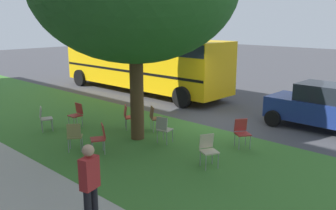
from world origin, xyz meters
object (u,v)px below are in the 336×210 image
chair_6 (100,136)px  pedestrian_0 (90,184)px  school_bus (141,60)px  chair_1 (128,115)px  parked_car (323,106)px  chair_4 (75,135)px  chair_7 (44,117)px  chair_0 (77,113)px  chair_3 (164,128)px  chair_5 (208,148)px  chair_8 (242,131)px  chair_2 (155,117)px

chair_6 → pedestrian_0: size_ratio=0.52×
school_bus → chair_6: bearing=129.7°
chair_1 → parked_car: (-5.04, -4.73, 0.32)m
chair_4 → chair_7: same height
chair_6 → parked_car: 7.86m
chair_0 → chair_1: size_ratio=1.00×
chair_3 → chair_6: size_ratio=1.00×
chair_0 → chair_3: size_ratio=1.00×
chair_0 → chair_6: (-2.81, 1.03, 0.00)m
chair_0 → school_bus: 6.99m
chair_1 → parked_car: bearing=-136.8°
chair_4 → chair_7: size_ratio=1.00×
chair_5 → chair_6: same height
chair_6 → chair_8: size_ratio=1.00×
chair_6 → chair_3: bearing=-112.2°
chair_3 → school_bus: bearing=-38.2°
chair_7 → parked_car: bearing=-135.7°
chair_0 → chair_2: same height
chair_0 → chair_5: 5.72m
chair_5 → school_bus: 10.64m
chair_6 → chair_7: (3.20, 0.03, 0.00)m
chair_2 → pedestrian_0: (-3.53, 5.17, 0.41)m
parked_car → chair_2: bearing=44.9°
chair_3 → chair_5: bearing=166.3°
chair_7 → chair_1: bearing=-132.9°
chair_3 → pedestrian_0: bearing=118.3°
chair_5 → chair_8: (0.15, -1.92, 0.00)m
chair_5 → pedestrian_0: size_ratio=0.52×
chair_2 → chair_3: 1.38m
chair_2 → chair_4: bearing=84.8°
chair_2 → chair_4: 3.09m
school_bus → pedestrian_0: (-9.08, 9.68, -0.83)m
chair_3 → chair_4: size_ratio=1.00×
chair_1 → chair_2: 0.96m
chair_2 → chair_8: (-3.14, -0.65, 0.00)m
chair_7 → school_bus: 7.79m
chair_3 → parked_car: size_ratio=0.24×
chair_4 → pedestrian_0: pedestrian_0 is taller
chair_7 → chair_8: (-5.95, -3.32, 0.00)m
chair_2 → chair_8: 3.20m
school_bus → chair_8: bearing=156.0°
chair_1 → chair_7: same height
chair_6 → chair_5: bearing=-154.8°
chair_4 → chair_7: (2.54, -0.40, 0.00)m
chair_0 → chair_3: 3.68m
chair_6 → chair_7: same height
chair_5 → chair_7: (6.11, 1.40, 0.00)m
chair_2 → school_bus: school_bus is taller
chair_5 → chair_7: bearing=12.9°
chair_6 → pedestrian_0: (-3.14, 2.52, 0.41)m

